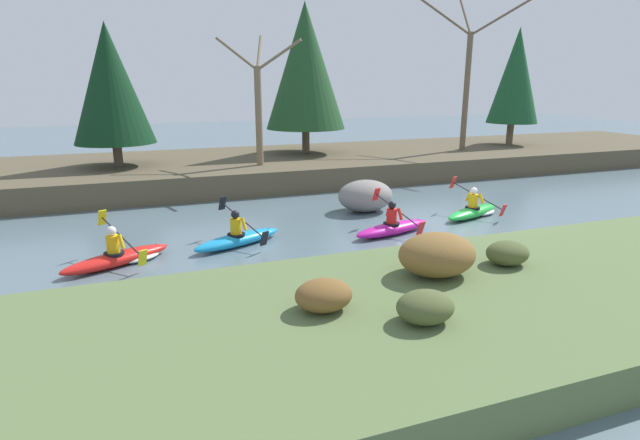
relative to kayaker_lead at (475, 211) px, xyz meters
The scene contains 17 objects.
ground_plane 1.81m from the kayaker_lead, 146.48° to the right, with size 90.00×90.00×0.00m, color slate.
riverbank_near 6.59m from the kayaker_lead, 103.16° to the right, with size 44.00×5.57×0.68m.
riverbank_far 9.40m from the kayaker_lead, 99.18° to the left, with size 44.00×8.27×0.96m.
conifer_tree_far_left 14.66m from the kayaker_lead, 141.80° to the left, with size 3.16×3.16×5.62m.
conifer_tree_left 11.23m from the kayaker_lead, 104.76° to the left, with size 3.76×3.76×6.90m.
conifer_tree_mid_left 13.62m from the kayaker_lead, 45.29° to the left, with size 2.68×2.68×6.13m.
bare_tree_upstream 9.57m from the kayaker_lead, 127.80° to the left, with size 2.93×2.89×5.25m.
bare_tree_mid_upstream 10.71m from the kayaker_lead, 57.25° to the left, with size 4.14×4.09×7.57m.
shrub_clump_nearest 9.88m from the kayaker_lead, 141.31° to the right, with size 0.97×0.81×0.52m.
shrub_clump_second 9.57m from the kayaker_lead, 131.79° to the right, with size 0.94×0.78×0.51m.
shrub_clump_third 7.52m from the kayaker_lead, 132.93° to the right, with size 1.54×1.28×0.84m.
shrub_clump_far_end 6.48m from the kayaker_lead, 121.78° to the right, with size 0.91×0.76×0.49m.
kayaker_lead is the anchor object (origin of this frame).
kayaker_middle 3.60m from the kayaker_lead, 166.71° to the right, with size 2.78×2.04×1.20m.
kayaker_trailing 7.97m from the kayaker_lead, behind, with size 2.71×1.97×1.20m.
kayaker_far_back 10.97m from the kayaker_lead, behind, with size 2.67×1.93×1.20m.
boulder_midstream 3.67m from the kayaker_lead, 148.89° to the left, with size 1.93×1.51×1.09m.
Camera 1 is at (-8.87, -12.23, 4.32)m, focal length 28.00 mm.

